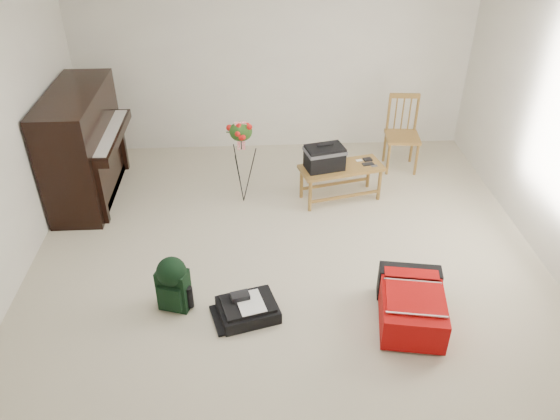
{
  "coord_description": "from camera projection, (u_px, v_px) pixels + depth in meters",
  "views": [
    {
      "loc": [
        -0.31,
        -3.98,
        3.37
      ],
      "look_at": [
        -0.06,
        0.35,
        0.51
      ],
      "focal_mm": 35.0,
      "sensor_mm": 36.0,
      "label": 1
    }
  ],
  "objects": [
    {
      "name": "ceiling",
      "position": [
        292.0,
        0.0,
        3.82
      ],
      "size": [
        5.0,
        5.5,
        0.01
      ],
      "primitive_type": "cube",
      "color": "white",
      "rests_on": "wall_back"
    },
    {
      "name": "flower_stand",
      "position": [
        242.0,
        163.0,
        6.02
      ],
      "size": [
        0.34,
        0.34,
        1.01
      ],
      "rotation": [
        0.0,
        0.0,
        0.08
      ],
      "color": "black",
      "rests_on": "floor"
    },
    {
      "name": "red_suitcase",
      "position": [
        410.0,
        301.0,
        4.63
      ],
      "size": [
        0.64,
        0.85,
        0.33
      ],
      "rotation": [
        0.0,
        0.0,
        -0.18
      ],
      "color": "#BC0B08",
      "rests_on": "floor"
    },
    {
      "name": "black_duffel",
      "position": [
        248.0,
        308.0,
        4.7
      ],
      "size": [
        0.58,
        0.51,
        0.21
      ],
      "rotation": [
        0.0,
        0.0,
        0.26
      ],
      "color": "black",
      "rests_on": "floor"
    },
    {
      "name": "green_backpack",
      "position": [
        173.0,
        282.0,
        4.67
      ],
      "size": [
        0.3,
        0.28,
        0.53
      ],
      "rotation": [
        0.0,
        0.0,
        -0.31
      ],
      "color": "black",
      "rests_on": "floor"
    },
    {
      "name": "dining_chair",
      "position": [
        402.0,
        134.0,
        6.73
      ],
      "size": [
        0.44,
        0.44,
        0.93
      ],
      "rotation": [
        0.0,
        0.0,
        -0.09
      ],
      "color": "olive",
      "rests_on": "floor"
    },
    {
      "name": "bench",
      "position": [
        330.0,
        159.0,
        6.07
      ],
      "size": [
        0.99,
        0.58,
        0.72
      ],
      "rotation": [
        0.0,
        0.0,
        0.24
      ],
      "color": "olive",
      "rests_on": "floor"
    },
    {
      "name": "piano",
      "position": [
        84.0,
        148.0,
        6.09
      ],
      "size": [
        0.71,
        1.5,
        1.25
      ],
      "color": "black",
      "rests_on": "floor"
    },
    {
      "name": "wall_back",
      "position": [
        274.0,
        55.0,
        6.8
      ],
      "size": [
        5.0,
        0.04,
        2.5
      ],
      "primitive_type": "cube",
      "color": "silver",
      "rests_on": "floor"
    },
    {
      "name": "floor",
      "position": [
        289.0,
        275.0,
        5.19
      ],
      "size": [
        5.0,
        5.5,
        0.01
      ],
      "primitive_type": "cube",
      "color": "beige",
      "rests_on": "ground"
    }
  ]
}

